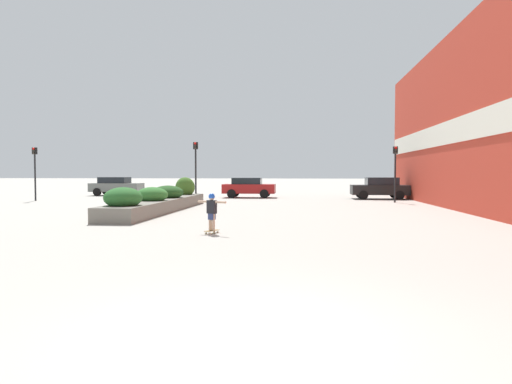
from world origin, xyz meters
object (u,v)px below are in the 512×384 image
Objects in this scene: skateboard at (212,231)px; car_leftmost at (249,187)px; car_center_left at (380,188)px; traffic_light_left at (196,162)px; car_center_right at (116,186)px; traffic_light_far_left at (35,165)px; traffic_light_right at (395,164)px; skateboarder at (212,208)px.

car_leftmost is at bearing 120.72° from skateboard.
car_center_left is 1.03× the size of traffic_light_left.
car_leftmost is at bearing 63.32° from traffic_light_left.
car_center_right reaches higher than car_leftmost.
traffic_light_far_left reaches higher than car_leftmost.
car_leftmost is 11.01m from traffic_light_right.
traffic_light_far_left is at bearing -68.50° from car_leftmost.
traffic_light_far_left reaches higher than skateboarder.
traffic_light_far_left is at bearing 162.07° from skateboard.
car_center_right is 8.02m from traffic_light_far_left.
car_center_left is (8.20, 19.51, 0.74)m from skateboard.
car_leftmost reaches higher than skateboarder.
skateboarder is 0.29× the size of car_center_left.
traffic_light_left is (-4.07, 14.89, 2.51)m from skateboard.
traffic_light_left is 12.60m from traffic_light_right.
skateboarder is at bearing -44.95° from traffic_light_far_left.
car_center_right is at bearing 146.28° from skateboard.
traffic_light_far_left reaches higher than skateboard.
car_center_left reaches higher than car_center_right.
car_center_left is (9.53, -0.85, 0.02)m from car_leftmost.
traffic_light_left reaches higher than car_center_right.
traffic_light_left is at bearing -0.44° from traffic_light_far_left.
skateboard is 0.51× the size of skateboarder.
skateboard is at bearing -44.95° from traffic_light_far_left.
car_center_left reaches higher than car_leftmost.
traffic_light_left reaches higher than car_center_left.
traffic_light_far_left is (-13.68, -5.39, 1.62)m from car_leftmost.
car_leftmost is 1.02× the size of traffic_light_left.
car_center_left is 0.96× the size of car_center_right.
traffic_light_left is 1.09× the size of traffic_light_right.
traffic_light_left is 10.93m from traffic_light_far_left.
traffic_light_right reaches higher than car_leftmost.
car_center_right is (-20.78, 2.93, -0.01)m from car_center_left.
skateboard is 21.18m from car_center_left.
traffic_light_left is (-12.28, -4.62, 1.77)m from car_center_left.
skateboard is 17.98m from traffic_light_right.
skateboarder is at bearing -74.71° from traffic_light_left.
traffic_light_right is (8.50, 15.67, 1.61)m from skateboarder.
traffic_light_right is at bearing 72.18° from car_center_right.
skateboarder is 25.73m from car_center_right.
car_leftmost is at bearing 79.54° from car_center_right.
car_leftmost is 14.80m from traffic_light_far_left.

